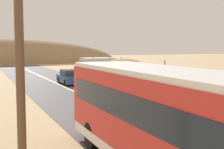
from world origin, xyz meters
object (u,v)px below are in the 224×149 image
object	(u,v)px
car_far	(70,77)
power_pole_near	(19,32)
livestock_truck	(107,73)
bus	(164,119)

from	to	relation	value
car_far	power_pole_near	size ratio (longest dim) A/B	0.55
livestock_truck	car_far	size ratio (longest dim) A/B	2.20
car_far	power_pole_near	bearing A→B (deg)	-109.03
livestock_truck	bus	world-z (taller)	bus
bus	power_pole_near	world-z (taller)	power_pole_near
bus	power_pole_near	bearing A→B (deg)	166.88
car_far	livestock_truck	bearing A→B (deg)	-85.68
livestock_truck	power_pole_near	bearing A→B (deg)	-120.91
livestock_truck	bus	size ratio (longest dim) A/B	0.97
bus	power_pole_near	distance (m)	4.79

